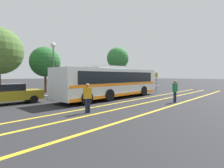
% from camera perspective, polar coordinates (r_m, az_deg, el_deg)
% --- Properties ---
extents(ground_plane, '(220.00, 220.00, 0.00)m').
position_cam_1_polar(ground_plane, '(15.88, -1.00, -4.76)').
color(ground_plane, '#262628').
extents(lane_strip_0, '(31.14, 0.20, 0.01)m').
position_cam_1_polar(lane_strip_0, '(14.74, 6.39, -5.35)').
color(lane_strip_0, gold).
rests_on(lane_strip_0, ground_plane).
extents(lane_strip_1, '(31.14, 0.20, 0.01)m').
position_cam_1_polar(lane_strip_1, '(13.89, 11.68, -5.89)').
color(lane_strip_1, gold).
rests_on(lane_strip_1, ground_plane).
extents(lane_strip_2, '(31.14, 0.20, 0.01)m').
position_cam_1_polar(lane_strip_2, '(13.01, 19.39, -6.58)').
color(lane_strip_2, gold).
rests_on(lane_strip_2, ground_plane).
extents(curb_strip, '(39.14, 0.36, 0.15)m').
position_cam_1_polar(curb_strip, '(19.94, -11.21, -3.05)').
color(curb_strip, '#99999E').
rests_on(curb_strip, ground_plane).
extents(transit_bus, '(11.46, 2.71, 2.93)m').
position_cam_1_polar(transit_bus, '(15.97, -0.03, 0.76)').
color(transit_bus, silver).
rests_on(transit_bus, ground_plane).
extents(parked_car_1, '(4.22, 2.02, 1.48)m').
position_cam_1_polar(parked_car_1, '(14.71, -30.02, -2.81)').
color(parked_car_1, olive).
rests_on(parked_car_1, ground_plane).
extents(parked_car_2, '(4.49, 2.15, 1.42)m').
position_cam_1_polar(parked_car_2, '(17.15, -10.95, -1.86)').
color(parked_car_2, '#9E9EA3').
rests_on(parked_car_2, ground_plane).
extents(parked_car_3, '(4.38, 1.96, 1.30)m').
position_cam_1_polar(parked_car_3, '(20.77, 0.28, -1.12)').
color(parked_car_3, '#4C3823').
rests_on(parked_car_3, ground_plane).
extents(parked_car_4, '(4.14, 1.82, 1.29)m').
position_cam_1_polar(parked_car_4, '(26.00, 9.13, -0.38)').
color(parked_car_4, olive).
rests_on(parked_car_4, ground_plane).
extents(pedestrian_0, '(0.44, 0.27, 1.65)m').
position_cam_1_polar(pedestrian_0, '(9.82, -7.98, -3.96)').
color(pedestrian_0, '#191E38').
rests_on(pedestrian_0, ground_plane).
extents(pedestrian_1, '(0.44, 0.26, 1.72)m').
position_cam_1_polar(pedestrian_1, '(14.34, 19.88, -1.80)').
color(pedestrian_1, '#191E38').
rests_on(pedestrian_1, ground_plane).
extents(bus_stop_sign, '(0.07, 0.40, 2.46)m').
position_cam_1_polar(bus_stop_sign, '(21.22, 14.24, 1.26)').
color(bus_stop_sign, '#59595E').
rests_on(bus_stop_sign, ground_plane).
extents(street_lamp, '(0.53, 0.53, 5.60)m').
position_cam_1_polar(street_lamp, '(19.92, -18.61, 8.76)').
color(street_lamp, '#59595E').
rests_on(street_lamp, ground_plane).
extents(tree_0, '(3.87, 3.87, 7.09)m').
position_cam_1_polar(tree_0, '(31.28, 1.89, 8.38)').
color(tree_0, '#513823').
rests_on(tree_0, ground_plane).
extents(tree_3, '(3.64, 3.64, 5.58)m').
position_cam_1_polar(tree_3, '(22.93, -21.00, 6.75)').
color(tree_3, '#513823').
rests_on(tree_3, ground_plane).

